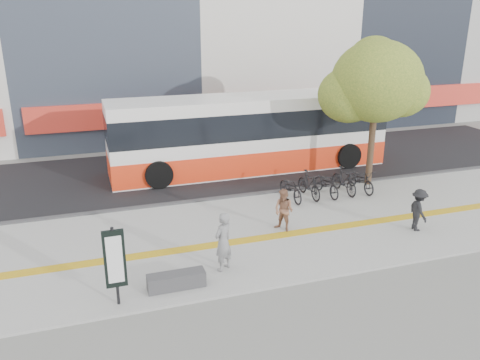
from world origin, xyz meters
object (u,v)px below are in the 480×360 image
object	(u,v)px
seated_woman	(223,242)
pedestrian_dark	(418,210)
bus	(250,135)
pedestrian_tan	(284,210)
street_tree	(375,83)
bench	(176,281)
signboard	(115,260)

from	to	relation	value
seated_woman	pedestrian_dark	bearing A→B (deg)	150.38
bus	pedestrian_tan	size ratio (longest dim) A/B	8.82
street_tree	seated_woman	bearing A→B (deg)	-146.61
bench	bus	distance (m)	11.26
signboard	bus	world-z (taller)	bus
seated_woman	pedestrian_dark	xyz separation A→B (m)	(7.23, 0.55, -0.15)
bench	pedestrian_tan	bearing A→B (deg)	30.77
signboard	pedestrian_dark	world-z (taller)	signboard
street_tree	bus	xyz separation A→B (m)	(-4.24, 3.68, -2.79)
pedestrian_tan	pedestrian_dark	distance (m)	4.68
bench	bus	xyz separation A→B (m)	(5.54, 9.70, 1.42)
seated_woman	pedestrian_dark	world-z (taller)	seated_woman
signboard	pedestrian_tan	world-z (taller)	signboard
signboard	bus	bearing A→B (deg)	54.50
signboard	pedestrian_dark	xyz separation A→B (m)	(10.36, 1.44, -0.54)
bench	pedestrian_tan	xyz separation A→B (m)	(4.29, 2.56, 0.53)
bench	pedestrian_dark	distance (m)	8.84
bench	bus	bearing A→B (deg)	60.29
bench	seated_woman	size ratio (longest dim) A/B	0.88
bus	pedestrian_dark	bearing A→B (deg)	-69.41
street_tree	bench	bearing A→B (deg)	-148.38
bench	pedestrian_dark	size ratio (longest dim) A/B	1.06
bus	seated_woman	size ratio (longest dim) A/B	7.33
street_tree	signboard	bearing A→B (deg)	-150.93
pedestrian_dark	pedestrian_tan	bearing A→B (deg)	81.80
bus	signboard	bearing A→B (deg)	-125.50
signboard	bus	xyz separation A→B (m)	(7.14, 10.01, 0.36)
pedestrian_dark	bus	bearing A→B (deg)	30.10
street_tree	pedestrian_tan	bearing A→B (deg)	-147.73
pedestrian_tan	pedestrian_dark	size ratio (longest dim) A/B	1.00
seated_woman	signboard	bearing A→B (deg)	-18.14
bus	pedestrian_dark	size ratio (longest dim) A/B	8.84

